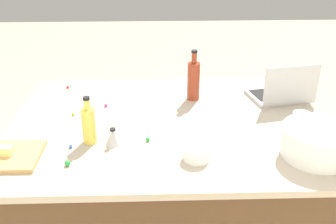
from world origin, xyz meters
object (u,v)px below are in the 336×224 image
Objects in this scene: laptop at (283,92)px; bottle_soy at (194,80)px; bottle_oil at (89,125)px; ramekin_medium at (197,153)px; mixing_bowl_large at (318,141)px; cutting_board at (4,156)px; kitchen_timer at (113,137)px; ramekin_small at (302,117)px.

laptop is 0.48m from bottle_soy.
ramekin_medium is at bearing 161.08° from bottle_oil.
mixing_bowl_large is 1.39× the size of bottle_oil.
ramekin_medium is at bearing 177.51° from cutting_board.
laptop reaches higher than kitchen_timer.
bottle_soy is 3.53× the size of kitchen_timer.
laptop reaches higher than mixing_bowl_large.
cutting_board is (1.28, -0.02, -0.06)m from mixing_bowl_large.
cutting_board is at bearing 22.52° from laptop.
bottle_oil reaches higher than mixing_bowl_large.
bottle_oil is (0.94, -0.14, 0.02)m from mixing_bowl_large.
ramekin_small reaches higher than cutting_board.
ramekin_medium is 0.37m from kitchen_timer.
mixing_bowl_large is at bearing 87.66° from laptop.
cutting_board is 2.68× the size of ramekin_medium.
kitchen_timer is (0.86, 0.44, -0.01)m from laptop.
bottle_oil is 0.73× the size of cutting_board.
bottle_oil is 2.78× the size of kitchen_timer.
bottle_soy is at bearing -93.77° from ramekin_medium.
kitchen_timer reaches higher than ramekin_small.
ramekin_medium is 1.42× the size of kitchen_timer.
bottle_oil is 0.36m from cutting_board.
laptop reaches higher than cutting_board.
mixing_bowl_large is at bearing 81.79° from ramekin_small.
bottle_oil is at bearing 42.61° from bottle_soy.
ramekin_medium is at bearing 1.35° from mixing_bowl_large.
laptop is 4.52× the size of kitchen_timer.
kitchen_timer is (0.39, 0.47, -0.07)m from bottle_soy.
cutting_board is at bearing 34.74° from bottle_soy.
mixing_bowl_large is 1.09× the size of bottle_soy.
mixing_bowl_large reaches higher than cutting_board.
mixing_bowl_large is at bearing 178.99° from cutting_board.
ramekin_small is at bearing 95.14° from laptop.
ramekin_medium is (0.54, 0.32, 0.01)m from ramekin_small.
bottle_soy is (0.48, -0.03, 0.06)m from laptop.
kitchen_timer is at bearing -20.77° from ramekin_medium.
kitchen_timer reaches higher than ramekin_medium.
bottle_oil reaches higher than kitchen_timer.
kitchen_timer is at bearing -167.40° from cutting_board.
ramekin_medium reaches higher than ramekin_small.
mixing_bowl_large is 0.49m from ramekin_medium.
mixing_bowl_large is 1.01× the size of cutting_board.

